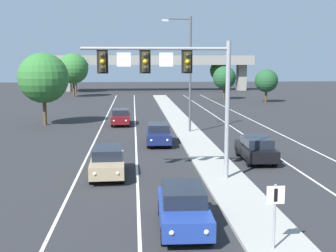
# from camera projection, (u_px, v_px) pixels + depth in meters

# --- Properties ---
(median_island) EXTENTS (2.40, 110.00, 0.15)m
(median_island) POSITION_uv_depth(u_px,v_px,m) (213.00, 164.00, 26.62)
(median_island) COLOR #9E9B93
(median_island) RESTS_ON ground
(lane_stripe_oncoming_center) EXTENTS (0.14, 100.00, 0.01)m
(lane_stripe_oncoming_center) POSITION_uv_depth(u_px,v_px,m) (136.00, 145.00, 33.16)
(lane_stripe_oncoming_center) COLOR silver
(lane_stripe_oncoming_center) RESTS_ON ground
(lane_stripe_receding_center) EXTENTS (0.14, 100.00, 0.01)m
(lane_stripe_receding_center) POSITION_uv_depth(u_px,v_px,m) (256.00, 143.00, 33.91)
(lane_stripe_receding_center) COLOR silver
(lane_stripe_receding_center) RESTS_ON ground
(edge_stripe_left) EXTENTS (0.14, 100.00, 0.01)m
(edge_stripe_left) POSITION_uv_depth(u_px,v_px,m) (93.00, 145.00, 32.90)
(edge_stripe_left) COLOR silver
(edge_stripe_left) RESTS_ON ground
(edge_stripe_right) EXTENTS (0.14, 100.00, 0.01)m
(edge_stripe_right) POSITION_uv_depth(u_px,v_px,m) (297.00, 142.00, 34.17)
(edge_stripe_right) COLOR silver
(edge_stripe_right) RESTS_ON ground
(overhead_signal_mast) EXTENTS (7.61, 0.44, 7.20)m
(overhead_signal_mast) POSITION_uv_depth(u_px,v_px,m) (177.00, 77.00, 22.16)
(overhead_signal_mast) COLOR gray
(overhead_signal_mast) RESTS_ON median_island
(median_sign_post) EXTENTS (0.60, 0.10, 2.20)m
(median_sign_post) POSITION_uv_depth(u_px,v_px,m) (275.00, 207.00, 14.15)
(median_sign_post) COLOR gray
(median_sign_post) RESTS_ON median_island
(street_lamp_median) EXTENTS (2.58, 0.28, 10.00)m
(street_lamp_median) POSITION_uv_depth(u_px,v_px,m) (188.00, 68.00, 37.80)
(street_lamp_median) COLOR #4C4C51
(street_lamp_median) RESTS_ON median_island
(car_oncoming_blue) EXTENTS (1.92, 4.51, 1.58)m
(car_oncoming_blue) POSITION_uv_depth(u_px,v_px,m) (183.00, 207.00, 16.46)
(car_oncoming_blue) COLOR navy
(car_oncoming_blue) RESTS_ON ground
(car_oncoming_tan) EXTENTS (1.92, 4.51, 1.58)m
(car_oncoming_tan) POSITION_uv_depth(u_px,v_px,m) (108.00, 162.00, 23.97)
(car_oncoming_tan) COLOR tan
(car_oncoming_tan) RESTS_ON ground
(car_oncoming_navy) EXTENTS (1.92, 4.51, 1.58)m
(car_oncoming_navy) POSITION_uv_depth(u_px,v_px,m) (159.00, 134.00, 33.24)
(car_oncoming_navy) COLOR #141E4C
(car_oncoming_navy) RESTS_ON ground
(car_oncoming_darkred) EXTENTS (1.84, 4.48, 1.58)m
(car_oncoming_darkred) POSITION_uv_depth(u_px,v_px,m) (121.00, 117.00, 43.53)
(car_oncoming_darkred) COLOR #5B0F14
(car_oncoming_darkred) RESTS_ON ground
(car_receding_black) EXTENTS (1.89, 4.50, 1.58)m
(car_receding_black) POSITION_uv_depth(u_px,v_px,m) (256.00, 149.00, 27.54)
(car_receding_black) COLOR black
(car_receding_black) RESTS_ON ground
(overpass_bridge) EXTENTS (42.40, 6.40, 7.65)m
(overpass_bridge) POSITION_uv_depth(u_px,v_px,m) (155.00, 64.00, 94.38)
(overpass_bridge) COLOR gray
(overpass_bridge) RESTS_ON ground
(tree_far_left_c) EXTENTS (5.32, 5.32, 7.69)m
(tree_far_left_c) POSITION_uv_depth(u_px,v_px,m) (75.00, 68.00, 89.67)
(tree_far_left_c) COLOR #4C3823
(tree_far_left_c) RESTS_ON ground
(tree_far_right_c) EXTENTS (3.58, 3.58, 5.18)m
(tree_far_right_c) POSITION_uv_depth(u_px,v_px,m) (266.00, 81.00, 67.44)
(tree_far_right_c) COLOR #4C3823
(tree_far_right_c) RESTS_ON ground
(tree_far_left_a) EXTENTS (4.98, 4.98, 7.20)m
(tree_far_left_a) POSITION_uv_depth(u_px,v_px,m) (43.00, 78.00, 42.81)
(tree_far_left_a) COLOR #4C3823
(tree_far_left_a) RESTS_ON ground
(tree_far_right_a) EXTENTS (4.61, 4.61, 6.66)m
(tree_far_right_a) POSITION_uv_depth(u_px,v_px,m) (220.00, 71.00, 97.19)
(tree_far_right_a) COLOR #4C3823
(tree_far_right_a) RESTS_ON ground
(tree_far_left_b) EXTENTS (5.42, 5.42, 7.84)m
(tree_far_left_b) POSITION_uv_depth(u_px,v_px,m) (73.00, 68.00, 77.49)
(tree_far_left_b) COLOR #4C3823
(tree_far_left_b) RESTS_ON ground
(tree_far_right_b) EXTENTS (3.86, 3.86, 5.59)m
(tree_far_right_b) POSITION_uv_depth(u_px,v_px,m) (224.00, 78.00, 72.71)
(tree_far_right_b) COLOR #4C3823
(tree_far_right_b) RESTS_ON ground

